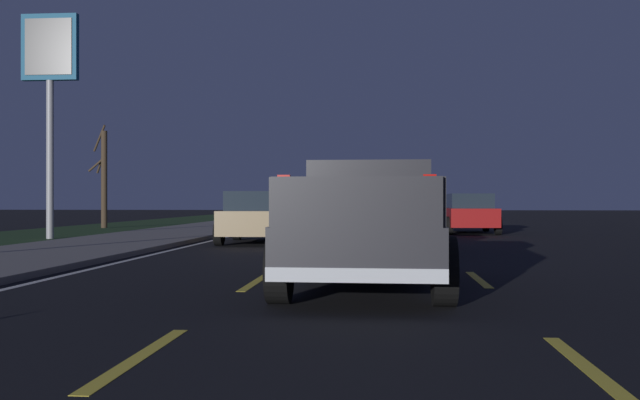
% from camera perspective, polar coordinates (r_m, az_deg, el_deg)
% --- Properties ---
extents(ground, '(144.00, 144.00, 0.00)m').
position_cam_1_polar(ground, '(28.17, 4.43, -2.64)').
color(ground, black).
extents(sidewalk_shoulder, '(108.00, 4.00, 0.12)m').
position_cam_1_polar(sidewalk_shoulder, '(29.19, -10.37, -2.43)').
color(sidewalk_shoulder, slate).
rests_on(sidewalk_shoulder, ground).
extents(grass_verge, '(108.00, 6.00, 0.01)m').
position_cam_1_polar(grass_verge, '(30.88, -19.36, -2.40)').
color(grass_verge, '#1E3819').
rests_on(grass_verge, ground).
extents(lane_markings, '(108.00, 7.04, 0.01)m').
position_cam_1_polar(lane_markings, '(31.59, -1.14, -2.35)').
color(lane_markings, yellow).
rests_on(lane_markings, ground).
extents(pickup_truck, '(5.48, 2.39, 1.87)m').
position_cam_1_polar(pickup_truck, '(10.95, 3.84, -1.91)').
color(pickup_truck, '#232328').
rests_on(pickup_truck, ground).
extents(sedan_tan, '(4.45, 2.11, 1.54)m').
position_cam_1_polar(sedan_tan, '(22.01, -4.89, -1.31)').
color(sedan_tan, '#9E845B').
rests_on(sedan_tan, ground).
extents(sedan_red, '(4.41, 2.04, 1.54)m').
position_cam_1_polar(sedan_red, '(29.13, 11.56, -1.01)').
color(sedan_red, maroon).
rests_on(sedan_red, ground).
extents(sedan_green, '(4.44, 2.09, 1.54)m').
position_cam_1_polar(sedan_green, '(27.26, 4.37, -1.07)').
color(sedan_green, '#14592D').
rests_on(sedan_green, ground).
extents(sedan_silver, '(4.42, 2.05, 1.54)m').
position_cam_1_polar(sedan_silver, '(18.09, 4.40, -1.58)').
color(sedan_silver, '#B2B5BA').
rests_on(sedan_silver, ground).
extents(gas_price_sign, '(0.27, 1.90, 7.47)m').
position_cam_1_polar(gas_price_sign, '(26.15, -20.39, 9.58)').
color(gas_price_sign, '#99999E').
rests_on(gas_price_sign, ground).
extents(bare_tree_far, '(0.76, 1.04, 4.84)m').
position_cam_1_polar(bare_tree_far, '(35.48, -16.58, 1.75)').
color(bare_tree_far, '#423323').
rests_on(bare_tree_far, ground).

